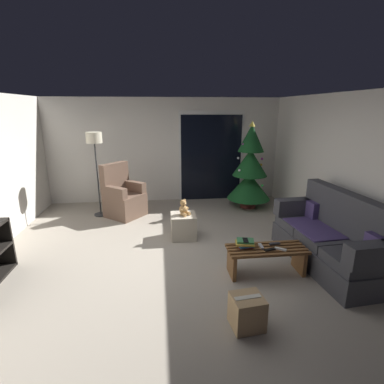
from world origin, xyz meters
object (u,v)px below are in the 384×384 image
object	(u,v)px
book_stack	(245,243)
remote_graphite	(275,244)
cell_phone	(246,240)
ottoman	(183,226)
couch	(331,239)
christmas_tree	(250,171)
cardboard_box_taped_mid_floor	(247,312)
remote_silver	(261,246)
teddy_bear_honey	(184,208)
floor_lamp	(95,146)
coffee_table	(266,256)
remote_black	(270,250)
armchair	(123,198)
remote_white	(281,249)

from	to	relation	value
book_stack	remote_graphite	bearing A→B (deg)	4.07
cell_phone	ottoman	bearing A→B (deg)	130.57
couch	christmas_tree	bearing A→B (deg)	98.97
cell_phone	cardboard_box_taped_mid_floor	size ratio (longest dim) A/B	0.40
remote_silver	teddy_bear_honey	bearing A→B (deg)	-50.06
couch	cardboard_box_taped_mid_floor	xyz separation A→B (m)	(-1.59, -1.12, -0.22)
remote_silver	ottoman	bearing A→B (deg)	-50.05
floor_lamp	coffee_table	bearing A→B (deg)	-44.03
remote_graphite	remote_silver	bearing A→B (deg)	99.07
coffee_table	teddy_bear_honey	world-z (taller)	teddy_bear_honey
ottoman	remote_silver	bearing A→B (deg)	-52.67
cell_phone	book_stack	bearing A→B (deg)	96.40
floor_lamp	teddy_bear_honey	bearing A→B (deg)	-38.37
remote_black	remote_silver	world-z (taller)	same
coffee_table	remote_silver	world-z (taller)	remote_silver
armchair	teddy_bear_honey	size ratio (longest dim) A/B	3.96
ottoman	remote_graphite	bearing A→B (deg)	-45.66
teddy_bear_honey	couch	bearing A→B (deg)	-29.62
coffee_table	remote_white	xyz separation A→B (m)	(0.16, -0.07, 0.14)
remote_graphite	remote_silver	world-z (taller)	same
couch	ottoman	size ratio (longest dim) A/B	4.53
couch	remote_white	distance (m)	0.88
remote_silver	remote_white	xyz separation A→B (m)	(0.24, -0.11, 0.00)
remote_white	book_stack	bearing A→B (deg)	-69.90
ottoman	couch	bearing A→B (deg)	-29.72
couch	christmas_tree	world-z (taller)	christmas_tree
remote_black	teddy_bear_honey	bearing A→B (deg)	-157.38
remote_silver	cell_phone	size ratio (longest dim) A/B	1.08
couch	remote_white	size ratio (longest dim) A/B	12.78
armchair	floor_lamp	size ratio (longest dim) A/B	0.63
couch	book_stack	world-z (taller)	couch
remote_graphite	ottoman	xyz separation A→B (m)	(-1.20, 1.22, -0.18)
armchair	teddy_bear_honey	world-z (taller)	armchair
couch	remote_black	world-z (taller)	couch
armchair	cardboard_box_taped_mid_floor	size ratio (longest dim) A/B	3.14
teddy_bear_honey	cardboard_box_taped_mid_floor	size ratio (longest dim) A/B	0.79
remote_silver	christmas_tree	bearing A→B (deg)	-100.99
remote_graphite	cardboard_box_taped_mid_floor	distance (m)	1.32
christmas_tree	floor_lamp	size ratio (longest dim) A/B	1.11
remote_white	ottoman	world-z (taller)	ottoman
book_stack	ottoman	bearing A→B (deg)	120.99
floor_lamp	remote_silver	bearing A→B (deg)	-44.42
remote_white	coffee_table	bearing A→B (deg)	-77.82
couch	cell_phone	distance (m)	1.32
remote_black	armchair	world-z (taller)	armchair
coffee_table	teddy_bear_honey	distance (m)	1.70
cell_phone	teddy_bear_honey	world-z (taller)	teddy_bear_honey
couch	coffee_table	distance (m)	1.04
christmas_tree	teddy_bear_honey	xyz separation A→B (m)	(-1.64, -1.50, -0.33)
cell_phone	armchair	xyz separation A→B (m)	(-1.95, 2.54, -0.10)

